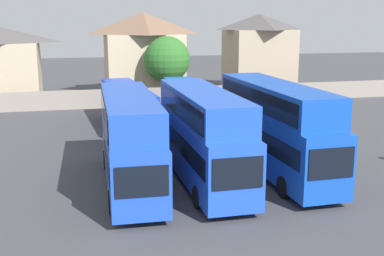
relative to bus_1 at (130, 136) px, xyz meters
The scene contains 10 objects.
ground 18.49m from the bus_1, 77.41° to the left, with size 140.00×140.00×0.00m, color #424247.
depot_boundary_wall 24.37m from the bus_1, 80.56° to the left, with size 56.00×0.50×1.80m, color gray.
bus_1 is the anchor object (origin of this frame).
bus_2 3.84m from the bus_1, ahead, with size 2.67×11.21×4.97m.
bus_3 8.20m from the bus_1, ahead, with size 2.84×11.91×5.11m.
bus_4 14.04m from the bus_1, 84.05° to the left, with size 3.23×11.92×3.37m.
bus_5 15.64m from the bus_1, 65.15° to the left, with size 2.61×10.13×3.42m.
house_terrace_centre 31.73m from the bus_1, 80.37° to the left, with size 8.84×6.80×9.27m.
house_terrace_right 36.22m from the bus_1, 58.50° to the left, with size 7.58×6.83×9.08m.
tree_left_of_lot 27.44m from the bus_1, 75.12° to the left, with size 4.80×4.80×6.79m.
Camera 1 is at (-6.78, -24.94, 8.71)m, focal length 46.83 mm.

